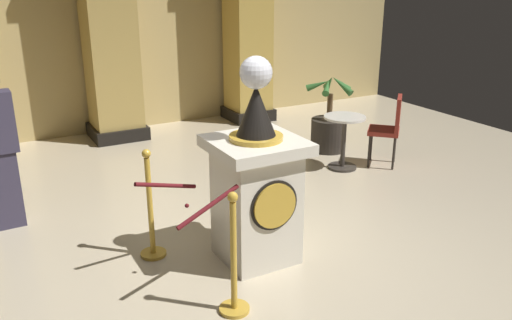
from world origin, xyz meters
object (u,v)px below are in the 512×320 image
Objects in this scene: pedestal_clock at (256,185)px; stanchion_far at (234,272)px; potted_palm_right at (329,128)px; cafe_table at (344,135)px; stanchion_near at (151,220)px; cafe_chair_red at (390,125)px.

pedestal_clock is 1.85× the size of stanchion_far.
stanchion_far is (-0.55, -0.65, -0.37)m from pedestal_clock.
cafe_table is (-0.29, -0.72, 0.13)m from potted_palm_right.
pedestal_clock reaches higher than stanchion_near.
stanchion_near is 0.91× the size of potted_palm_right.
pedestal_clock is at bearing 49.60° from stanchion_far.
cafe_chair_red is (0.31, -0.93, 0.24)m from potted_palm_right.
stanchion_near is 1.44× the size of cafe_table.
potted_palm_right is at bearing 28.19° from stanchion_near.
cafe_chair_red is at bearing 13.05° from stanchion_near.
potted_palm_right reaches higher than cafe_chair_red.
potted_palm_right reaches higher than cafe_table.
cafe_chair_red is (3.59, 0.83, 0.21)m from stanchion_near.
cafe_chair_red is at bearing 30.70° from stanchion_far.
potted_palm_right is at bearing 43.92° from stanchion_far.
pedestal_clock is 2.66m from cafe_table.
cafe_table is (2.17, 1.53, -0.26)m from pedestal_clock.
potted_palm_right reaches higher than stanchion_far.
cafe_table is (2.72, 2.17, 0.11)m from stanchion_far.
cafe_chair_red reaches higher than cafe_table.
stanchion_far is at bearing -136.08° from potted_palm_right.
stanchion_near is 3.72m from potted_palm_right.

